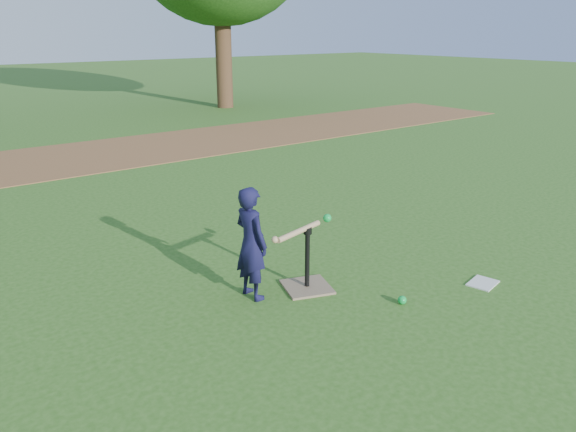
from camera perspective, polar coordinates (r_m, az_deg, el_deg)
ground at (r=5.01m, az=2.00°, el=-9.72°), size 80.00×80.00×0.00m
dirt_strip at (r=11.50m, az=-22.57°, el=5.25°), size 24.00×3.00×0.01m
child at (r=5.08m, az=-3.77°, el=-2.77°), size 0.27×0.40×1.06m
wiffle_ball_ground at (r=5.22m, az=11.52°, el=-8.37°), size 0.08×0.08×0.08m
clipboard at (r=5.84m, az=19.17°, el=-6.46°), size 0.34×0.29×0.01m
batting_tee at (r=5.39m, az=1.95°, el=-6.26°), size 0.55×0.55×0.61m
swing_action at (r=5.13m, az=1.50°, el=-1.36°), size 0.72×0.20×0.13m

